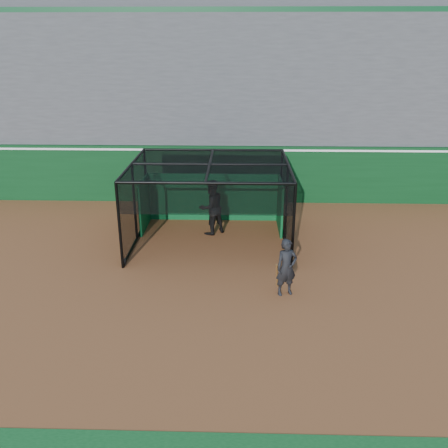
{
  "coord_description": "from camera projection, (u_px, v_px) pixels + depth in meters",
  "views": [
    {
      "loc": [
        1.53,
        -11.71,
        6.75
      ],
      "look_at": [
        1.15,
        2.0,
        1.4
      ],
      "focal_mm": 38.0,
      "sensor_mm": 36.0,
      "label": 1
    }
  ],
  "objects": [
    {
      "name": "grandstand",
      "position": [
        207.0,
        89.0,
        23.2
      ],
      "size": [
        50.0,
        7.85,
        8.95
      ],
      "color": "#4C4C4F",
      "rests_on": "ground"
    },
    {
      "name": "batting_cage",
      "position": [
        210.0,
        204.0,
        16.55
      ],
      "size": [
        5.41,
        4.59,
        2.81
      ],
      "color": "black",
      "rests_on": "ground"
    },
    {
      "name": "batter",
      "position": [
        211.0,
        207.0,
        17.33
      ],
      "size": [
        1.26,
        1.22,
        2.05
      ],
      "primitive_type": "imported",
      "rotation": [
        0.0,
        0.0,
        3.8
      ],
      "color": "black",
      "rests_on": "ground"
    },
    {
      "name": "outfield_wall",
      "position": [
        202.0,
        173.0,
        20.84
      ],
      "size": [
        50.0,
        0.5,
        2.5
      ],
      "color": "#093615",
      "rests_on": "ground"
    },
    {
      "name": "on_deck_player",
      "position": [
        286.0,
        268.0,
        13.18
      ],
      "size": [
        0.71,
        0.58,
        1.67
      ],
      "color": "black",
      "rests_on": "ground"
    },
    {
      "name": "ground",
      "position": [
        182.0,
        295.0,
        13.4
      ],
      "size": [
        120.0,
        120.0,
        0.0
      ],
      "primitive_type": "plane",
      "color": "brown",
      "rests_on": "ground"
    }
  ]
}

